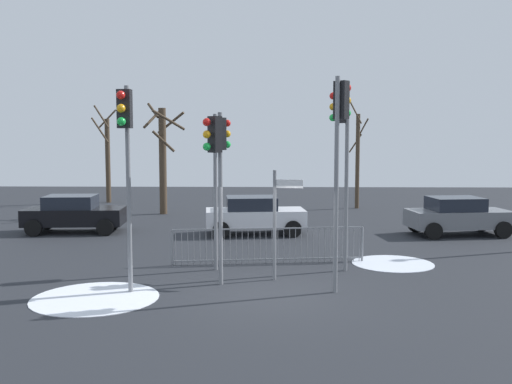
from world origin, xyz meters
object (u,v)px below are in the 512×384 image
Objects in this scene: traffic_light_mid_left at (219,156)px; traffic_light_foreground_left at (342,137)px; car_grey_trailing at (458,215)px; car_white_mid at (254,215)px; traffic_light_rear_left at (340,136)px; traffic_light_rear_right at (126,143)px; bare_tree_right at (107,157)px; car_black_far at (74,213)px; bare_tree_centre at (163,155)px; direction_sign_post at (277,219)px; traffic_light_mid_right at (216,159)px; bare_tree_left at (358,158)px.

traffic_light_mid_left is 0.85× the size of traffic_light_foreground_left.
car_grey_trailing and car_white_mid have the same top height.
traffic_light_rear_left is 1.04× the size of traffic_light_rear_right.
traffic_light_rear_right is at bearing -72.99° from bare_tree_right.
traffic_light_foreground_left is 8.49m from car_grey_trailing.
bare_tree_right is (-16.55, 10.85, 1.88)m from car_grey_trailing.
car_black_far is 10.83m from bare_tree_right.
car_black_far is 6.50m from bare_tree_centre.
traffic_light_mid_left is at bearing -177.11° from traffic_light_rear_left.
bare_tree_right is at bearing 129.85° from bare_tree_centre.
bare_tree_centre is at bearing 52.88° from traffic_light_foreground_left.
bare_tree_centre is (-7.23, 11.92, -0.88)m from traffic_light_foreground_left.
traffic_light_mid_left is 2.57m from direction_sign_post.
traffic_light_rear_right is 5.99m from traffic_light_foreground_left.
traffic_light_mid_right is 10.58m from car_black_far.
traffic_light_foreground_left is at bearing -105.69° from traffic_light_mid_right.
traffic_light_rear_left is 1.31× the size of car_white_mid.
bare_tree_right is (-9.53, 18.02, 1.01)m from direction_sign_post.
bare_tree_left is (4.43, 15.61, 1.01)m from direction_sign_post.
traffic_light_rear_right is (-1.97, -2.68, 0.40)m from traffic_light_mid_left.
bare_tree_centre is at bearing 157.99° from traffic_light_mid_left.
car_grey_trailing is at bearing 95.91° from traffic_light_rear_left.
bare_tree_left is at bearing -110.60° from traffic_light_rear_right.
traffic_light_rear_left is 5.07m from traffic_light_rear_right.
traffic_light_mid_right is at bearing -55.86° from car_black_far.
car_black_far is at bearing -81.34° from bare_tree_right.
car_grey_trailing is at bearing 55.84° from direction_sign_post.
bare_tree_left is (5.22, 8.41, 1.88)m from car_white_mid.
traffic_light_mid_right is 1.12× the size of car_black_far.
bare_tree_right reaches higher than bare_tree_centre.
bare_tree_centre is at bearing -27.49° from traffic_light_mid_right.
traffic_light_mid_left is 18.58m from bare_tree_right.
traffic_light_rear_right is 0.89× the size of bare_tree_right.
traffic_light_rear_right is 18.88m from bare_tree_left.
bare_tree_right is (-1.61, 10.55, 1.88)m from car_black_far.
bare_tree_left is 1.02× the size of bare_tree_right.
traffic_light_mid_left is at bearing -64.73° from bare_tree_right.
bare_tree_right is at bearing -68.45° from traffic_light_rear_right.
traffic_light_foreground_left is at bearing -56.06° from bare_tree_right.
car_white_mid is 14.04m from bare_tree_right.
traffic_light_rear_right is at bearing -114.13° from car_white_mid.
bare_tree_left is (2.95, 16.70, -1.14)m from traffic_light_rear_left.
traffic_light_mid_right is 0.78× the size of bare_tree_right.
car_white_mid is at bearing 132.42° from traffic_light_mid_left.
traffic_light_rear_left is 9.11m from car_white_mid.
car_black_far is at bearing 146.96° from direction_sign_post.
traffic_light_rear_left is 2.83m from direction_sign_post.
traffic_light_rear_right is at bearing 137.51° from traffic_light_foreground_left.
bare_tree_left is 1.05× the size of bare_tree_centre.
bare_tree_left reaches higher than traffic_light_mid_left.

